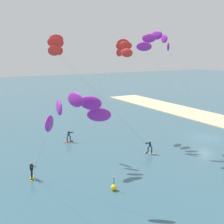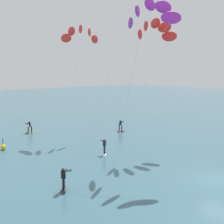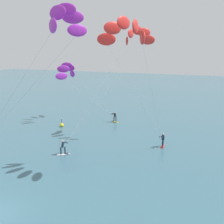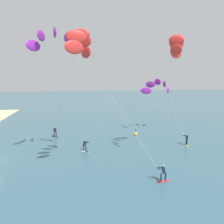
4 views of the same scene
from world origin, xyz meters
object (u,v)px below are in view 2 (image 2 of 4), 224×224
object	(u,v)px
kitesurfer_nearshore	(147,18)
kitesurfer_downwind	(81,38)
kitesurfer_mid_water	(153,35)
marker_buoy	(3,147)

from	to	relation	value
kitesurfer_nearshore	kitesurfer_downwind	bearing A→B (deg)	80.98
kitesurfer_mid_water	kitesurfer_downwind	distance (m)	9.78
kitesurfer_nearshore	kitesurfer_mid_water	bearing A→B (deg)	32.09
kitesurfer_nearshore	kitesurfer_mid_water	xyz separation A→B (m)	(4.58, 2.87, -0.86)
kitesurfer_mid_water	kitesurfer_nearshore	bearing A→B (deg)	-147.91
marker_buoy	kitesurfer_nearshore	bearing A→B (deg)	-52.09
kitesurfer_nearshore	marker_buoy	world-z (taller)	kitesurfer_nearshore
kitesurfer_nearshore	kitesurfer_mid_water	size ratio (longest dim) A/B	1.07
kitesurfer_mid_water	kitesurfer_downwind	xyz separation A→B (m)	(-2.63, 9.42, 0.23)
kitesurfer_mid_water	kitesurfer_downwind	world-z (taller)	kitesurfer_downwind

